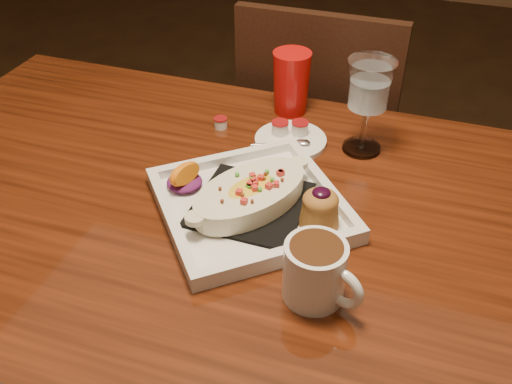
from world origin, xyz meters
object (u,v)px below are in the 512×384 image
(red_tumbler, at_px, (291,83))
(plate, at_px, (255,200))
(coffee_mug, at_px, (317,270))
(saucer, at_px, (290,138))
(table, at_px, (245,256))
(goblet, at_px, (369,90))
(chair_far, at_px, (321,145))

(red_tumbler, bearing_deg, plate, -83.55)
(coffee_mug, height_order, saucer, coffee_mug)
(coffee_mug, xyz_separation_m, saucer, (-0.15, 0.39, -0.04))
(plate, bearing_deg, table, -171.45)
(coffee_mug, bearing_deg, red_tumbler, 132.78)
(table, bearing_deg, goblet, 60.68)
(chair_far, xyz_separation_m, saucer, (0.01, -0.38, 0.25))
(coffee_mug, relative_size, saucer, 0.85)
(table, distance_m, chair_far, 0.65)
(table, height_order, chair_far, chair_far)
(saucer, bearing_deg, red_tumbler, 105.50)
(goblet, bearing_deg, chair_far, 113.35)
(plate, height_order, goblet, goblet)
(table, height_order, red_tumbler, red_tumbler)
(chair_far, distance_m, red_tumbler, 0.40)
(coffee_mug, bearing_deg, saucer, 134.13)
(chair_far, relative_size, red_tumbler, 6.70)
(chair_far, height_order, plate, chair_far)
(saucer, bearing_deg, plate, -88.48)
(plate, xyz_separation_m, saucer, (-0.01, 0.24, -0.02))
(coffee_mug, relative_size, goblet, 0.65)
(table, bearing_deg, coffee_mug, -40.70)
(chair_far, relative_size, saucer, 6.31)
(coffee_mug, bearing_deg, plate, 156.28)
(chair_far, relative_size, plate, 2.20)
(table, bearing_deg, plate, 48.60)
(table, distance_m, plate, 0.13)
(table, xyz_separation_m, coffee_mug, (0.16, -0.14, 0.15))
(chair_far, relative_size, coffee_mug, 7.43)
(chair_far, bearing_deg, red_tumbler, 84.01)
(table, xyz_separation_m, chair_far, (-0.00, 0.63, -0.15))
(saucer, bearing_deg, chair_far, 91.25)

